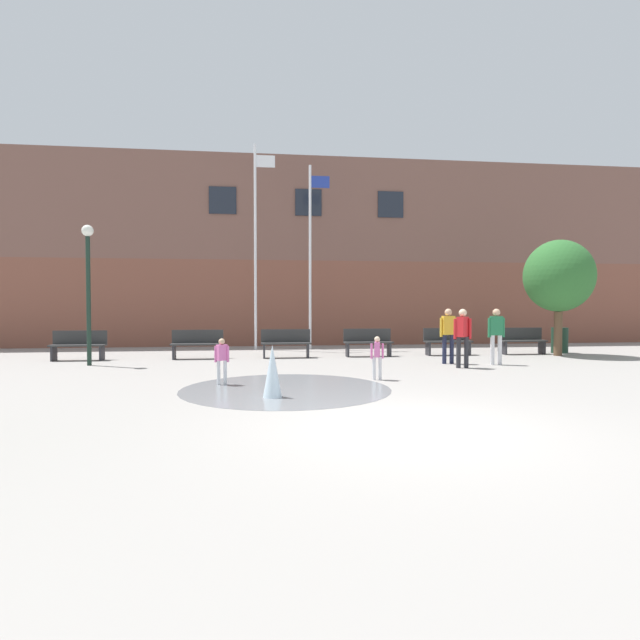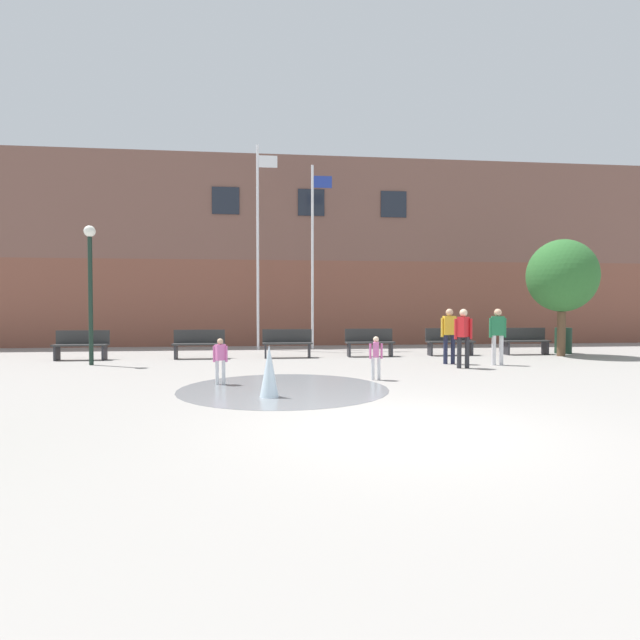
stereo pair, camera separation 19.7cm
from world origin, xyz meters
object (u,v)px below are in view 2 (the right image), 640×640
(child_with_pink_shirt, at_px, (220,357))
(lamp_post_left_lane, at_px, (90,274))
(park_bench_far_left, at_px, (81,344))
(park_bench_under_left_flagpole, at_px, (287,343))
(adult_near_bench, at_px, (498,332))
(adult_watching, at_px, (449,332))
(park_bench_far_right, at_px, (525,340))
(flagpole_right, at_px, (313,251))
(trash_can, at_px, (563,341))
(park_bench_under_right_flagpole, at_px, (370,342))
(flagpole_left, at_px, (259,241))
(park_bench_near_trashcan, at_px, (450,341))
(street_tree_near_building, at_px, (562,276))
(adult_in_red, at_px, (463,333))
(child_running, at_px, (376,354))
(park_bench_left_of_flagpoles, at_px, (199,343))

(child_with_pink_shirt, height_order, lamp_post_left_lane, lamp_post_left_lane)
(park_bench_far_left, xyz_separation_m, park_bench_under_left_flagpole, (6.35, 0.02, 0.00))
(park_bench_under_left_flagpole, bearing_deg, adult_near_bench, -24.47)
(park_bench_far_left, bearing_deg, lamp_post_left_lane, -61.51)
(adult_watching, bearing_deg, park_bench_under_left_flagpole, 153.84)
(park_bench_far_left, bearing_deg, park_bench_far_right, 0.75)
(flagpole_right, height_order, trash_can, flagpole_right)
(park_bench_under_right_flagpole, height_order, flagpole_left, flagpole_left)
(trash_can, bearing_deg, park_bench_near_trashcan, -177.07)
(street_tree_near_building, bearing_deg, park_bench_near_trashcan, 169.64)
(flagpole_right, bearing_deg, park_bench_near_trashcan, -33.60)
(flagpole_right, relative_size, lamp_post_left_lane, 1.79)
(child_with_pink_shirt, bearing_deg, adult_in_red, -16.05)
(adult_watching, relative_size, adult_near_bench, 1.00)
(park_bench_far_left, bearing_deg, child_running, -31.65)
(trash_can, bearing_deg, child_running, -145.55)
(adult_near_bench, relative_size, street_tree_near_building, 0.41)
(park_bench_under_left_flagpole, xyz_separation_m, child_with_pink_shirt, (-1.65, -5.34, 0.10))
(park_bench_far_right, relative_size, child_running, 1.62)
(adult_near_bench, bearing_deg, flagpole_left, 157.76)
(adult_watching, distance_m, child_with_pink_shirt, 6.94)
(park_bench_far_right, bearing_deg, street_tree_near_building, -35.64)
(park_bench_left_of_flagpoles, xyz_separation_m, adult_in_red, (7.37, -3.21, 0.45))
(adult_in_red, height_order, flagpole_right, flagpole_right)
(park_bench_under_right_flagpole, bearing_deg, park_bench_far_left, -179.33)
(adult_near_bench, distance_m, adult_in_red, 1.37)
(park_bench_under_right_flagpole, bearing_deg, park_bench_near_trashcan, 1.75)
(park_bench_under_right_flagpole, distance_m, adult_near_bench, 4.16)
(adult_in_red, bearing_deg, flagpole_right, -103.14)
(park_bench_far_right, relative_size, trash_can, 1.78)
(park_bench_under_left_flagpole, height_order, trash_can, park_bench_under_left_flagpole)
(lamp_post_left_lane, bearing_deg, child_with_pink_shirt, -44.81)
(child_with_pink_shirt, relative_size, flagpole_left, 0.13)
(park_bench_under_left_flagpole, xyz_separation_m, lamp_post_left_lane, (-5.59, -1.42, 2.08))
(adult_watching, xyz_separation_m, child_with_pink_shirt, (-6.21, -3.09, -0.35))
(street_tree_near_building, bearing_deg, trash_can, 54.53)
(park_bench_near_trashcan, bearing_deg, flagpole_right, 146.40)
(park_bench_left_of_flagpoles, height_order, child_running, child_running)
(park_bench_far_left, bearing_deg, flagpole_left, 29.76)
(park_bench_left_of_flagpoles, relative_size, flagpole_left, 0.21)
(park_bench_far_right, bearing_deg, park_bench_far_left, -179.25)
(park_bench_under_left_flagpole, relative_size, adult_near_bench, 1.01)
(park_bench_far_left, distance_m, park_bench_under_right_flagpole, 9.06)
(adult_in_red, height_order, lamp_post_left_lane, lamp_post_left_lane)
(adult_watching, distance_m, lamp_post_left_lane, 10.31)
(park_bench_under_left_flagpole, bearing_deg, lamp_post_left_lane, -165.78)
(park_bench_under_left_flagpole, distance_m, adult_near_bench, 6.41)
(adult_near_bench, distance_m, lamp_post_left_lane, 11.59)
(adult_near_bench, bearing_deg, child_with_pink_shirt, -142.32)
(flagpole_left, bearing_deg, park_bench_under_right_flagpole, -39.02)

